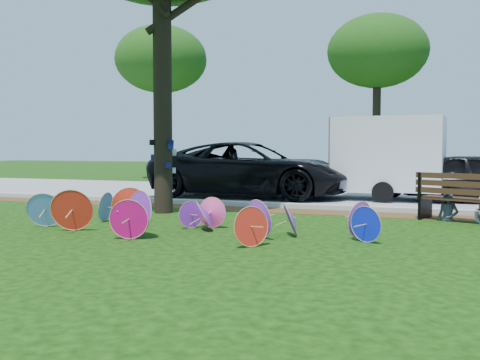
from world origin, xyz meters
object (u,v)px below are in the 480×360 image
Objects in this scene: black_van at (250,170)px; cargo_trailer at (389,154)px; park_bench at (466,198)px; person_left at (448,193)px; parasol_pile at (173,214)px.

cargo_trailer reaches higher than black_van.
park_bench is 0.36m from person_left.
park_bench is at bearing -62.03° from cargo_trailer.
park_bench is 1.64× the size of person_left.
parasol_pile is 6.10m from park_bench.
cargo_trailer reaches higher than park_bench.
parasol_pile is at bearing -108.24° from cargo_trailer.
black_van is 7.20m from park_bench.
person_left is (1.57, -4.31, -0.78)m from cargo_trailer.
black_van is 3.20× the size of park_bench.
cargo_trailer is at bearing 67.55° from parasol_pile.
person_left is at bearing -124.80° from black_van.
black_van is at bearing 161.87° from person_left.
black_van is 4.24m from cargo_trailer.
cargo_trailer is 4.85m from park_bench.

